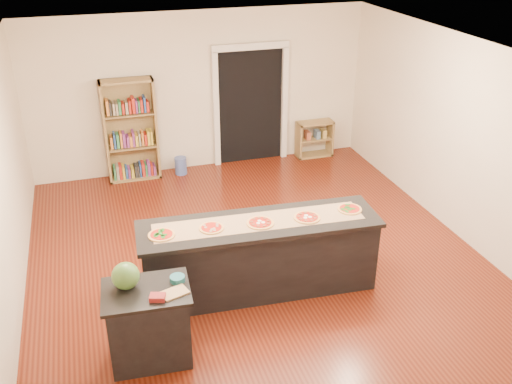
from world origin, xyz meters
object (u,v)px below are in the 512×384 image
object	(u,v)px
low_shelf	(314,139)
waste_bin	(181,166)
kitchen_island	(259,256)
watermelon	(126,276)
side_counter	(149,324)
bookshelf	(131,131)

from	to	relation	value
low_shelf	waste_bin	xyz separation A→B (m)	(-2.61, -0.07, -0.19)
kitchen_island	watermelon	distance (m)	1.87
side_counter	low_shelf	distance (m)	5.97
bookshelf	waste_bin	bearing A→B (deg)	-4.60
watermelon	kitchen_island	bearing A→B (deg)	24.17
low_shelf	bookshelf	bearing A→B (deg)	-179.84
bookshelf	waste_bin	distance (m)	1.09
side_counter	bookshelf	distance (m)	4.66
waste_bin	watermelon	world-z (taller)	watermelon
kitchen_island	bookshelf	size ratio (longest dim) A/B	1.63
low_shelf	waste_bin	world-z (taller)	low_shelf
kitchen_island	low_shelf	xyz separation A→B (m)	(2.30, 3.80, -0.14)
kitchen_island	bookshelf	bearing A→B (deg)	110.17
side_counter	bookshelf	xyz separation A→B (m)	(0.34, 4.62, 0.45)
side_counter	watermelon	distance (m)	0.61
bookshelf	watermelon	xyz separation A→B (m)	(-0.51, -4.52, 0.12)
kitchen_island	waste_bin	distance (m)	3.75
waste_bin	watermelon	size ratio (longest dim) A/B	1.11
side_counter	waste_bin	size ratio (longest dim) A/B	2.82
waste_bin	watermelon	xyz separation A→B (m)	(-1.32, -4.46, 0.85)
bookshelf	side_counter	bearing A→B (deg)	-94.19
bookshelf	low_shelf	xyz separation A→B (m)	(3.42, 0.01, -0.54)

